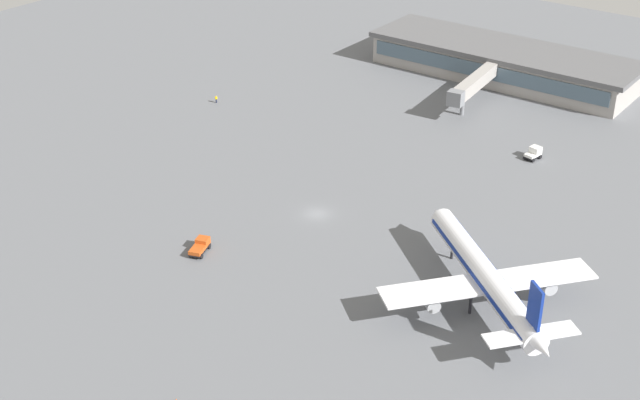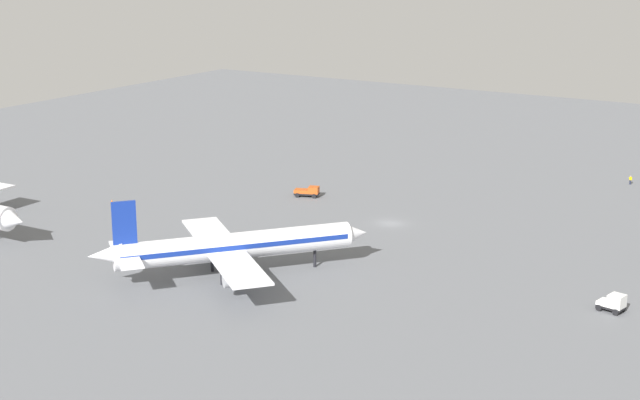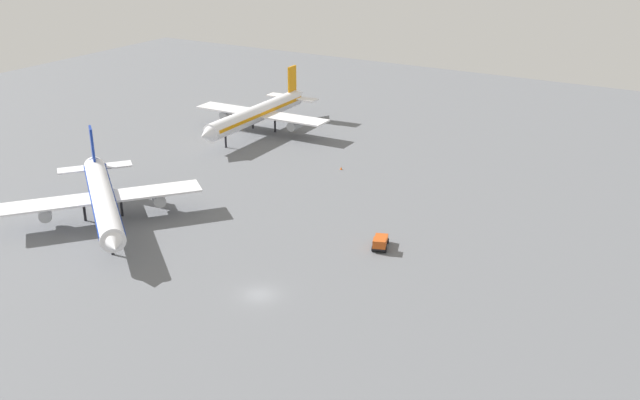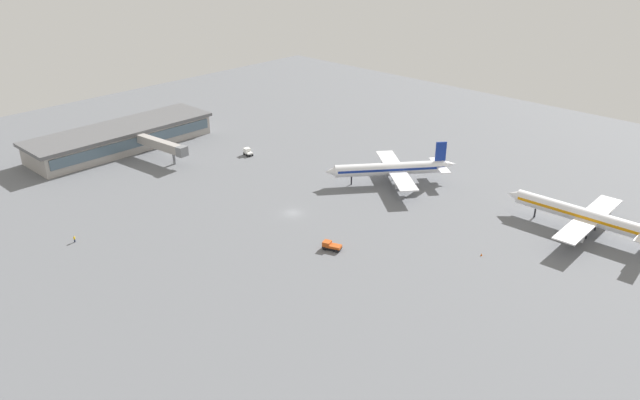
{
  "view_description": "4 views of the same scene",
  "coord_description": "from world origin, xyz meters",
  "px_view_note": "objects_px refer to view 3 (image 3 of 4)",
  "views": [
    {
      "loc": [
        -77.62,
        103.55,
        72.7
      ],
      "look_at": [
        -1.27,
        0.82,
        3.41
      ],
      "focal_mm": 49.55,
      "sensor_mm": 36.0,
      "label": 1
    },
    {
      "loc": [
        -134.88,
        -69.85,
        44.39
      ],
      "look_at": [
        -9.19,
        7.79,
        4.91
      ],
      "focal_mm": 54.32,
      "sensor_mm": 36.0,
      "label": 2
    },
    {
      "loc": [
        49.5,
        -68.27,
        47.32
      ],
      "look_at": [
        -3.08,
        20.71,
        5.44
      ],
      "focal_mm": 41.24,
      "sensor_mm": 36.0,
      "label": 3
    },
    {
      "loc": [
        100.22,
        105.02,
        70.87
      ],
      "look_at": [
        -6.12,
        4.2,
        3.05
      ],
      "focal_mm": 34.35,
      "sensor_mm": 36.0,
      "label": 4
    }
  ],
  "objects_px": {
    "safety_cone_near_gate": "(341,168)",
    "airplane_at_gate": "(258,113)",
    "airplane_taxiing": "(102,198)",
    "pushback_tractor": "(380,242)"
  },
  "relations": [
    {
      "from": "safety_cone_near_gate",
      "to": "airplane_at_gate",
      "type": "bearing_deg",
      "value": 156.66
    },
    {
      "from": "airplane_at_gate",
      "to": "safety_cone_near_gate",
      "type": "distance_m",
      "value": 30.36
    },
    {
      "from": "airplane_taxiing",
      "to": "pushback_tractor",
      "type": "xyz_separation_m",
      "value": [
        41.67,
        14.15,
        -3.36
      ]
    },
    {
      "from": "airplane_at_gate",
      "to": "pushback_tractor",
      "type": "distance_m",
      "value": 63.04
    },
    {
      "from": "airplane_taxiing",
      "to": "pushback_tractor",
      "type": "relative_size",
      "value": 6.8
    },
    {
      "from": "airplane_taxiing",
      "to": "safety_cone_near_gate",
      "type": "bearing_deg",
      "value": 103.41
    },
    {
      "from": "airplane_at_gate",
      "to": "pushback_tractor",
      "type": "bearing_deg",
      "value": 50.15
    },
    {
      "from": "safety_cone_near_gate",
      "to": "pushback_tractor",
      "type": "bearing_deg",
      "value": -51.41
    },
    {
      "from": "airplane_taxiing",
      "to": "pushback_tractor",
      "type": "bearing_deg",
      "value": 57.96
    },
    {
      "from": "pushback_tractor",
      "to": "safety_cone_near_gate",
      "type": "bearing_deg",
      "value": -161.43
    }
  ]
}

